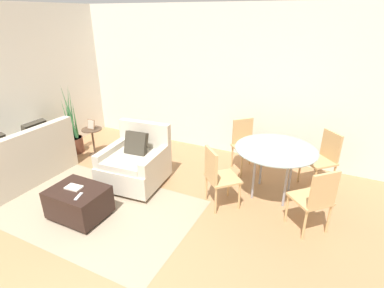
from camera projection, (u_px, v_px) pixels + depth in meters
ground_plane at (74, 279)px, 3.14m from camera, size 20.00×20.00×0.00m
wall_back at (214, 82)px, 5.69m from camera, size 12.00×0.06×2.75m
wall_left at (3, 91)px, 4.99m from camera, size 0.06×12.00×2.75m
area_rug at (97, 209)px, 4.27m from camera, size 2.78×1.78×0.01m
couch at (16, 164)px, 4.85m from camera, size 0.86×1.80×0.94m
armchair at (135, 163)px, 4.80m from camera, size 0.98×1.00×0.94m
ottoman at (79, 202)px, 4.04m from camera, size 0.73×0.57×0.43m
book_stack at (74, 187)px, 3.98m from camera, size 0.23×0.16×0.02m
tv_remote_primary at (78, 196)px, 3.80m from camera, size 0.09×0.17×0.01m
potted_plant at (73, 137)px, 5.92m from camera, size 0.35×0.35×1.39m
side_table at (93, 137)px, 5.76m from camera, size 0.38×0.38×0.55m
picture_frame at (91, 124)px, 5.65m from camera, size 0.17×0.07×0.19m
dining_table at (275, 154)px, 4.35m from camera, size 1.18×1.18×0.77m
dining_chair_near_left at (217, 174)px, 4.15m from camera, size 0.59×0.59×0.90m
dining_chair_near_right at (316, 197)px, 3.64m from camera, size 0.59×0.59×0.90m
dining_chair_far_left at (245, 142)px, 5.21m from camera, size 0.59×0.59×0.90m
dining_chair_far_right at (324, 156)px, 4.69m from camera, size 0.59×0.59×0.90m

